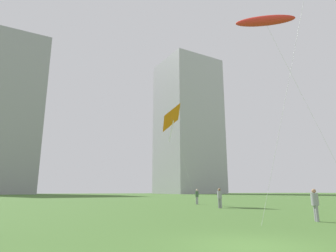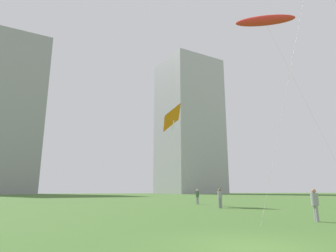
% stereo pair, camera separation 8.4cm
% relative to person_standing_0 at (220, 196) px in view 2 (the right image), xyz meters
% --- Properties ---
extents(ground, '(280.00, 280.00, 0.00)m').
position_rel_person_standing_0_xyz_m(ground, '(-9.36, -20.31, -1.03)').
color(ground, '#3D6028').
extents(person_standing_0, '(0.40, 0.40, 1.79)m').
position_rel_person_standing_0_xyz_m(person_standing_0, '(0.00, 0.00, 0.00)').
color(person_standing_0, '#3F593F').
rests_on(person_standing_0, ground).
extents(person_standing_2, '(0.40, 0.40, 1.78)m').
position_rel_person_standing_0_xyz_m(person_standing_2, '(-1.80, -3.65, -0.01)').
color(person_standing_2, gray).
rests_on(person_standing_2, ground).
extents(person_standing_3, '(0.38, 0.38, 1.73)m').
position_rel_person_standing_0_xyz_m(person_standing_3, '(-1.08, 3.54, -0.03)').
color(person_standing_3, gray).
rests_on(person_standing_3, ground).
extents(person_standing_6, '(0.38, 0.38, 1.69)m').
position_rel_person_standing_0_xyz_m(person_standing_6, '(-2.23, -15.48, -0.06)').
color(person_standing_6, gray).
rests_on(person_standing_6, ground).
extents(kite_flying_0, '(4.53, 2.72, 11.32)m').
position_rel_person_standing_0_xyz_m(kite_flying_0, '(-4.30, 3.37, 9.03)').
color(kite_flying_0, silver).
rests_on(kite_flying_0, ground).
extents(kite_flying_2, '(9.11, 3.12, 13.95)m').
position_rel_person_standing_0_xyz_m(kite_flying_2, '(-2.55, -13.03, 12.31)').
color(kite_flying_2, silver).
rests_on(kite_flying_2, ground).
extents(distant_highrise_0, '(30.06, 28.73, 67.04)m').
position_rel_person_standing_0_xyz_m(distant_highrise_0, '(-45.18, 102.91, 32.49)').
color(distant_highrise_0, '#939399').
rests_on(distant_highrise_0, ground).
extents(distant_highrise_1, '(31.15, 30.85, 65.66)m').
position_rel_person_standing_0_xyz_m(distant_highrise_1, '(35.02, 99.32, 31.80)').
color(distant_highrise_1, '#A8A8AD').
rests_on(distant_highrise_1, ground).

